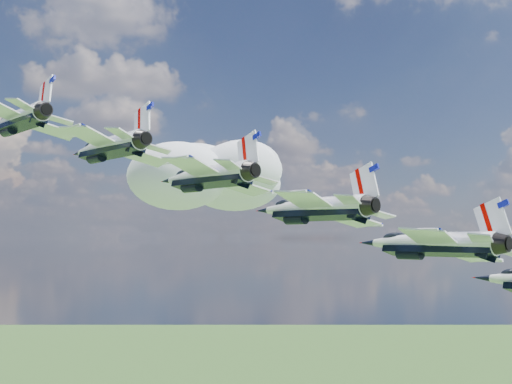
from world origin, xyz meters
name	(u,v)px	position (x,y,z in m)	size (l,w,h in m)	color
cloud_far	(210,175)	(65.03, 178.66, 161.58)	(58.63, 46.07, 23.03)	white
jet_0	(17,120)	(-16.81, 0.25, 148.75)	(11.94, 17.68, 5.28)	white
jet_1	(107,147)	(-7.28, -6.63, 145.11)	(11.94, 17.68, 5.28)	white
jet_2	(204,176)	(2.25, -13.52, 141.47)	(11.94, 17.68, 5.28)	white
jet_3	(310,208)	(11.78, -20.41, 137.84)	(11.94, 17.68, 5.28)	white
jet_4	(427,243)	(21.31, -27.29, 134.20)	(11.94, 17.68, 5.28)	silver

